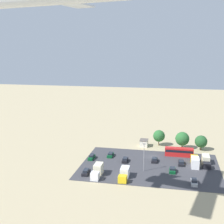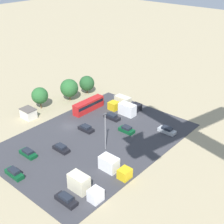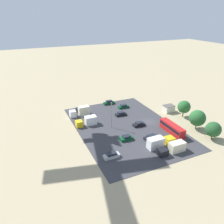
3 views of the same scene
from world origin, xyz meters
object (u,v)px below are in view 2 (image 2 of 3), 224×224
Objects in this scene: parked_car_0 at (66,199)px; parked_truck_3 at (126,103)px; parked_truck_0 at (84,186)px; shed_building at (28,113)px; parked_car_1 at (61,148)px; parked_car_4 at (14,173)px; parked_car_7 at (127,130)px; parked_car_3 at (167,130)px; parked_truck_2 at (123,108)px; parked_truck_1 at (113,166)px; parked_car_2 at (86,128)px; bus at (88,105)px; parked_car_5 at (112,117)px; parked_car_6 at (28,153)px.

parked_truck_3 is at bearing -156.99° from parked_car_0.
parked_car_0 is at bearing -9.36° from parked_truck_0.
shed_building is 0.55× the size of parked_truck_0.
parked_car_1 is 28.03m from parked_truck_3.
parked_car_7 is at bearing 167.16° from parked_car_4.
parked_truck_3 is (-4.82, -17.08, 0.64)m from parked_car_3.
parked_car_3 is 0.53× the size of parked_truck_3.
parked_car_7 is 10.36m from parked_truck_2.
parked_car_4 is 1.13× the size of parked_car_7.
parked_car_4 is 36.45m from parked_truck_2.
parked_car_7 is 24.45m from parked_truck_0.
parked_car_1 is at bearing -127.84° from parked_car_0.
parked_truck_2 is at bearing 136.74° from shed_building.
parked_car_0 is at bearing -3.55° from parked_truck_1.
parked_truck_3 is at bearing -146.55° from parked_truck_1.
parked_car_1 is 27.11m from parked_car_3.
parked_car_2 is 13.90m from parked_truck_2.
shed_building is 0.41× the size of bus.
parked_truck_0 is (23.13, 7.87, 0.97)m from parked_car_7.
parked_car_7 is 0.48× the size of parked_truck_3.
parked_car_3 is at bearing 178.65° from parked_car_0.
parked_car_4 reaches higher than parked_car_5.
shed_building is 0.90× the size of parked_car_4.
parked_truck_0 is (6.53, 14.12, 1.00)m from parked_car_1.
parked_truck_1 is at bearing 179.14° from parked_truck_0.
bus is 25.58m from parked_car_6.
parked_car_4 is at bearing 3.50° from parked_truck_3.
parked_car_6 is at bearing -7.57° from parked_car_2.
parked_car_1 is at bearing 3.40° from parked_car_5.
parked_truck_1 is (2.67, 33.34, 0.09)m from shed_building.
parked_car_7 is at bearing -7.87° from bus.
parked_truck_2 is (-5.24, 8.73, -0.20)m from bus.
parked_car_6 is at bearing 173.66° from parked_truck_2.
shed_building is 35.07m from parked_truck_0.
parked_car_4 reaches higher than parked_car_6.
parked_car_0 is 41.67m from parked_truck_3.
parked_car_2 is 0.58× the size of parked_truck_1.
parked_truck_2 reaches higher than parked_car_3.
parked_car_0 is at bearing -103.59° from parked_car_6.
parked_car_0 is at bearing -1.35° from parked_car_3.
bus is 1.19× the size of parked_truck_2.
parked_car_0 is 1.13× the size of parked_car_7.
parked_car_3 is (-4.25, 23.89, -1.06)m from bus.
parked_car_0 is at bearing 65.00° from shed_building.
shed_building is 38.07m from parked_car_3.
parked_car_6 is at bearing -6.90° from parked_car_5.
parked_car_3 is 15.22m from parked_truck_2.
parked_car_3 is at bearing -32.36° from parked_car_6.
parked_car_3 is at bearing 128.15° from parked_car_2.
parked_truck_1 reaches higher than parked_car_1.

